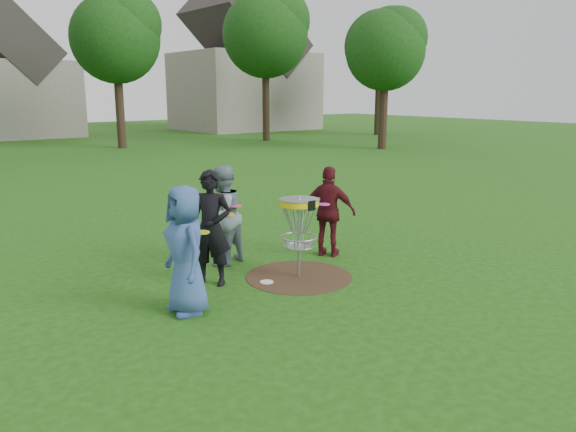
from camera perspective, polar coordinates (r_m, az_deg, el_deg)
ground at (r=9.53m, az=1.11°, el=-6.19°), size 100.00×100.00×0.00m
dirt_patch at (r=9.53m, az=1.11°, el=-6.17°), size 1.80×1.80×0.01m
player_blue at (r=7.92m, az=-10.34°, el=-3.43°), size 0.65×0.94×1.82m
player_black at (r=9.02m, az=-7.83°, el=-1.23°), size 0.78×0.81×1.86m
player_grey at (r=10.06m, az=-6.68°, el=0.04°), size 1.05×0.93×1.79m
player_maroon at (r=10.54m, az=4.20°, el=0.44°), size 0.89×1.07×1.71m
disc_on_grass at (r=9.25m, az=-2.18°, el=-6.73°), size 0.22×0.22×0.02m
disc_golf_basket at (r=9.25m, az=1.14°, el=-0.20°), size 0.66×0.67×1.38m
held_discs at (r=9.25m, az=-3.79°, el=0.29°), size 3.13×1.58×0.11m
tree_row at (r=28.54m, az=-26.40°, el=17.67°), size 51.20×17.42×9.90m
house_row at (r=41.45m, az=-23.70°, el=13.06°), size 44.50×10.65×11.62m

